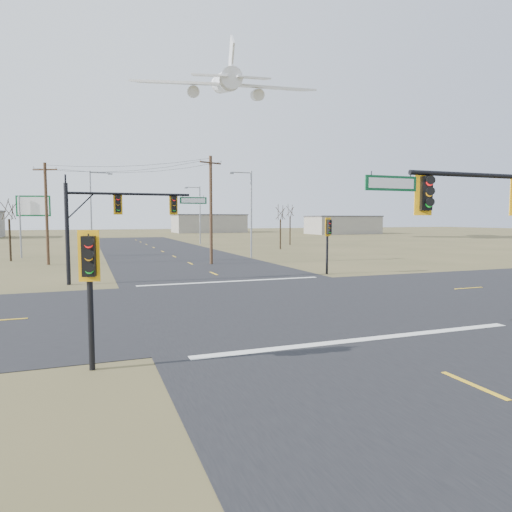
% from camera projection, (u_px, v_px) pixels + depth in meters
% --- Properties ---
extents(ground, '(320.00, 320.00, 0.00)m').
position_uv_depth(ground, '(278.00, 302.00, 22.22)').
color(ground, brown).
rests_on(ground, ground).
extents(road_ew, '(160.00, 14.00, 0.02)m').
position_uv_depth(road_ew, '(278.00, 301.00, 22.22)').
color(road_ew, black).
rests_on(road_ew, ground).
extents(road_ns, '(14.00, 160.00, 0.02)m').
position_uv_depth(road_ns, '(278.00, 301.00, 22.22)').
color(road_ns, black).
rests_on(road_ns, ground).
extents(stop_bar_near, '(12.00, 0.40, 0.01)m').
position_uv_depth(stop_bar_near, '(367.00, 339.00, 15.21)').
color(stop_bar_near, silver).
rests_on(stop_bar_near, road_ns).
extents(stop_bar_far, '(12.00, 0.40, 0.01)m').
position_uv_depth(stop_bar_far, '(232.00, 281.00, 29.22)').
color(stop_bar_far, silver).
rests_on(stop_bar_far, road_ns).
extents(mast_arm_far, '(8.82, 0.42, 6.19)m').
position_uv_depth(mast_arm_far, '(122.00, 211.00, 28.66)').
color(mast_arm_far, black).
rests_on(mast_arm_far, ground).
extents(pedestal_signal_ne, '(0.65, 0.55, 4.14)m').
position_uv_depth(pedestal_signal_ne, '(328.00, 232.00, 32.97)').
color(pedestal_signal_ne, black).
rests_on(pedestal_signal_ne, ground).
extents(pedestal_signal_sw, '(0.64, 0.54, 3.77)m').
position_uv_depth(pedestal_signal_sw, '(89.00, 267.00, 11.84)').
color(pedestal_signal_sw, black).
rests_on(pedestal_signal_sw, ground).
extents(utility_pole_near, '(2.16, 1.08, 9.50)m').
position_uv_depth(utility_pole_near, '(211.00, 208.00, 40.11)').
color(utility_pole_near, '#4A3520').
rests_on(utility_pole_near, ground).
extents(utility_pole_far, '(2.02, 1.01, 8.86)m').
position_uv_depth(utility_pole_far, '(47.00, 212.00, 39.60)').
color(utility_pole_far, '#4A3520').
rests_on(utility_pole_far, ground).
extents(highway_sign, '(3.33, 0.93, 6.40)m').
position_uv_depth(highway_sign, '(34.00, 214.00, 46.86)').
color(highway_sign, gray).
rests_on(highway_sign, ground).
extents(streetlight_a, '(2.49, 0.40, 8.88)m').
position_uv_depth(streetlight_a, '(249.00, 209.00, 46.61)').
color(streetlight_a, gray).
rests_on(streetlight_a, ground).
extents(streetlight_b, '(2.54, 0.33, 9.07)m').
position_uv_depth(streetlight_b, '(199.00, 212.00, 71.29)').
color(streetlight_b, gray).
rests_on(streetlight_b, ground).
extents(streetlight_c, '(2.74, 0.30, 9.83)m').
position_uv_depth(streetlight_c, '(93.00, 206.00, 55.75)').
color(streetlight_c, gray).
rests_on(streetlight_c, ground).
extents(bare_tree_a, '(3.39, 3.39, 6.28)m').
position_uv_depth(bare_tree_a, '(9.00, 209.00, 42.94)').
color(bare_tree_a, black).
rests_on(bare_tree_a, ground).
extents(bare_tree_c, '(3.52, 3.52, 6.26)m').
position_uv_depth(bare_tree_c, '(280.00, 212.00, 59.94)').
color(bare_tree_c, black).
rests_on(bare_tree_c, ground).
extents(bare_tree_d, '(3.34, 3.34, 6.63)m').
position_uv_depth(bare_tree_d, '(290.00, 210.00, 69.84)').
color(bare_tree_d, black).
rests_on(bare_tree_d, ground).
extents(warehouse_mid, '(20.00, 12.00, 5.00)m').
position_uv_depth(warehouse_mid, '(209.00, 224.00, 133.45)').
color(warehouse_mid, gray).
rests_on(warehouse_mid, ground).
extents(warehouse_right, '(18.00, 10.00, 4.50)m').
position_uv_depth(warehouse_right, '(343.00, 225.00, 120.54)').
color(warehouse_right, gray).
rests_on(warehouse_right, ground).
extents(jet_airliner, '(25.39, 26.58, 14.53)m').
position_uv_depth(jet_airliner, '(226.00, 82.00, 84.16)').
color(jet_airliner, silver).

